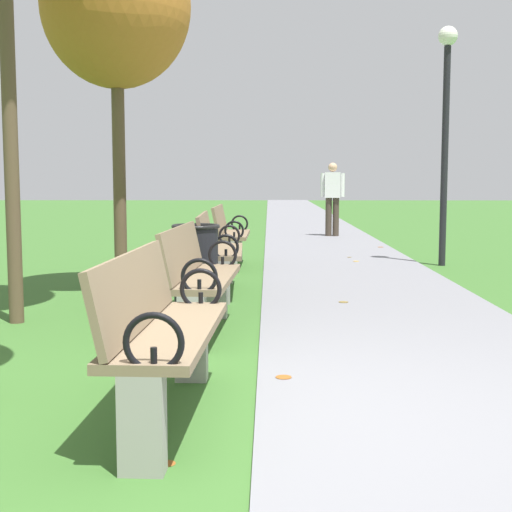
# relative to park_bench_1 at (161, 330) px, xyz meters

# --- Properties ---
(ground_plane) EXTENTS (80.00, 80.00, 0.00)m
(ground_plane) POSITION_rel_park_bench_1_xyz_m (0.50, 0.01, -0.49)
(ground_plane) COLOR #386628
(paved_walkway) EXTENTS (2.35, 44.00, 0.02)m
(paved_walkway) POSITION_rel_park_bench_1_xyz_m (1.68, 18.01, -0.48)
(paved_walkway) COLOR slate
(paved_walkway) RESTS_ON ground
(park_bench_1) EXTENTS (0.53, 1.62, 0.90)m
(park_bench_1) POSITION_rel_park_bench_1_xyz_m (0.00, 0.00, 0.00)
(park_bench_1) COLOR #7A664C
(park_bench_1) RESTS_ON ground
(park_bench_2) EXTENTS (0.55, 1.62, 0.90)m
(park_bench_2) POSITION_rel_park_bench_1_xyz_m (0.00, 2.12, 0.00)
(park_bench_2) COLOR #7A664C
(park_bench_2) RESTS_ON ground
(park_bench_3) EXTENTS (0.52, 1.61, 0.90)m
(park_bench_3) POSITION_rel_park_bench_1_xyz_m (-0.00, 4.36, 0.00)
(park_bench_3) COLOR #7A664C
(park_bench_3) RESTS_ON ground
(park_bench_4) EXTENTS (0.48, 1.60, 0.90)m
(park_bench_4) POSITION_rel_park_bench_1_xyz_m (-0.00, 6.78, 0.00)
(park_bench_4) COLOR #7A664C
(park_bench_4) RESTS_ON ground
(tree_3) EXTENTS (1.63, 1.63, 4.07)m
(tree_3) POSITION_rel_park_bench_1_xyz_m (-1.10, 4.34, 2.67)
(tree_3) COLOR brown
(tree_3) RESTS_ON ground
(pedestrian_walking) EXTENTS (0.53, 0.25, 1.62)m
(pedestrian_walking) POSITION_rel_park_bench_1_xyz_m (1.99, 12.40, 0.44)
(pedestrian_walking) COLOR #3D3328
(pedestrian_walking) RESTS_ON paved_walkway
(trash_bin) EXTENTS (0.48, 0.48, 0.84)m
(trash_bin) POSITION_rel_park_bench_1_xyz_m (-0.15, 3.36, -0.06)
(trash_bin) COLOR black
(trash_bin) RESTS_ON ground
(lamp_post) EXTENTS (0.28, 0.28, 3.48)m
(lamp_post) POSITION_rel_park_bench_1_xyz_m (3.16, 7.02, 1.82)
(lamp_post) COLOR black
(lamp_post) RESTS_ON ground
(scattered_leaves) EXTENTS (4.47, 11.83, 0.02)m
(scattered_leaves) POSITION_rel_park_bench_1_xyz_m (0.45, 3.55, -0.47)
(scattered_leaves) COLOR brown
(scattered_leaves) RESTS_ON ground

